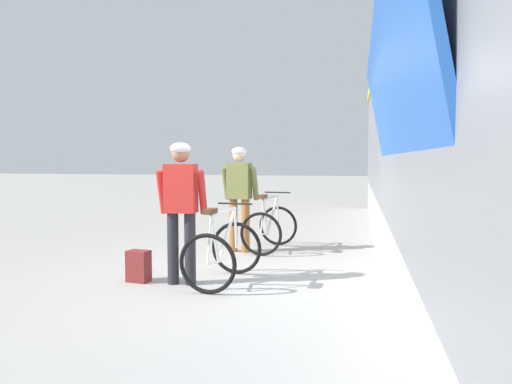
{
  "coord_description": "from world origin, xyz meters",
  "views": [
    {
      "loc": [
        1.47,
        -5.68,
        1.56
      ],
      "look_at": [
        -0.08,
        1.53,
        1.05
      ],
      "focal_mm": 33.34,
      "sensor_mm": 36.0,
      "label": 1
    }
  ],
  "objects_px": {
    "backpack_on_platform": "(139,266)",
    "cyclist_near_in_olive": "(239,189)",
    "bicycle_near_silver": "(270,227)",
    "train_car": "(511,125)",
    "cyclist_far_in_red": "(181,200)",
    "bicycle_far_white": "(223,252)"
  },
  "relations": [
    {
      "from": "bicycle_far_white",
      "to": "backpack_on_platform",
      "type": "xyz_separation_m",
      "value": [
        -1.07,
        -0.15,
        -0.2
      ]
    },
    {
      "from": "train_car",
      "to": "bicycle_near_silver",
      "type": "height_order",
      "value": "train_car"
    },
    {
      "from": "train_car",
      "to": "cyclist_far_in_red",
      "type": "height_order",
      "value": "train_car"
    },
    {
      "from": "cyclist_near_in_olive",
      "to": "bicycle_near_silver",
      "type": "xyz_separation_m",
      "value": [
        0.48,
        0.23,
        -0.65
      ]
    },
    {
      "from": "cyclist_far_in_red",
      "to": "bicycle_far_white",
      "type": "bearing_deg",
      "value": 15.81
    },
    {
      "from": "backpack_on_platform",
      "to": "train_car",
      "type": "bearing_deg",
      "value": 18.0
    },
    {
      "from": "cyclist_near_in_olive",
      "to": "cyclist_far_in_red",
      "type": "bearing_deg",
      "value": -95.13
    },
    {
      "from": "bicycle_far_white",
      "to": "train_car",
      "type": "bearing_deg",
      "value": 10.2
    },
    {
      "from": "backpack_on_platform",
      "to": "bicycle_near_silver",
      "type": "bearing_deg",
      "value": 71.0
    },
    {
      "from": "cyclist_far_in_red",
      "to": "backpack_on_platform",
      "type": "distance_m",
      "value": 1.03
    },
    {
      "from": "bicycle_far_white",
      "to": "backpack_on_platform",
      "type": "distance_m",
      "value": 1.1
    },
    {
      "from": "backpack_on_platform",
      "to": "cyclist_near_in_olive",
      "type": "bearing_deg",
      "value": 78.85
    },
    {
      "from": "cyclist_far_in_red",
      "to": "backpack_on_platform",
      "type": "xyz_separation_m",
      "value": [
        -0.58,
        -0.01,
        -0.85
      ]
    },
    {
      "from": "train_car",
      "to": "cyclist_near_in_olive",
      "type": "height_order",
      "value": "train_car"
    },
    {
      "from": "bicycle_near_silver",
      "to": "backpack_on_platform",
      "type": "height_order",
      "value": "bicycle_near_silver"
    },
    {
      "from": "train_car",
      "to": "cyclist_near_in_olive",
      "type": "distance_m",
      "value": 4.1
    },
    {
      "from": "train_car",
      "to": "cyclist_near_in_olive",
      "type": "bearing_deg",
      "value": 159.16
    },
    {
      "from": "train_car",
      "to": "cyclist_far_in_red",
      "type": "relative_size",
      "value": 10.27
    },
    {
      "from": "bicycle_near_silver",
      "to": "backpack_on_platform",
      "type": "distance_m",
      "value": 2.74
    },
    {
      "from": "cyclist_near_in_olive",
      "to": "bicycle_far_white",
      "type": "relative_size",
      "value": 1.57
    },
    {
      "from": "bicycle_far_white",
      "to": "cyclist_far_in_red",
      "type": "bearing_deg",
      "value": -164.19
    },
    {
      "from": "bicycle_near_silver",
      "to": "bicycle_far_white",
      "type": "xyz_separation_m",
      "value": [
        -0.18,
        -2.27,
        0.0
      ]
    }
  ]
}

